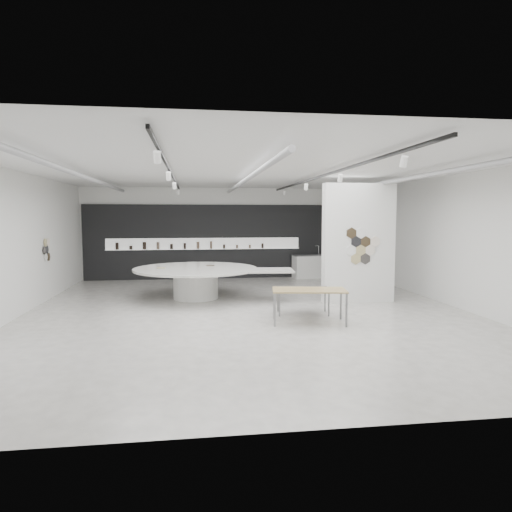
{
  "coord_description": "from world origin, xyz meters",
  "views": [
    {
      "loc": [
        -1.47,
        -12.23,
        2.62
      ],
      "look_at": [
        0.39,
        1.2,
        1.43
      ],
      "focal_mm": 32.0,
      "sensor_mm": 36.0,
      "label": 1
    }
  ],
  "objects": [
    {
      "name": "back_wall_display",
      "position": [
        -0.08,
        6.93,
        1.54
      ],
      "size": [
        11.8,
        0.27,
        3.1
      ],
      "color": "black",
      "rests_on": "ground"
    },
    {
      "name": "sample_table_stone",
      "position": [
        1.43,
        -0.45,
        0.65
      ],
      "size": [
        1.45,
        0.85,
        0.71
      ],
      "rotation": [
        0.0,
        0.0,
        -0.12
      ],
      "color": "slate",
      "rests_on": "ground"
    },
    {
      "name": "sample_table_wood",
      "position": [
        1.33,
        -1.49,
        0.77
      ],
      "size": [
        1.9,
        1.16,
        0.84
      ],
      "rotation": [
        0.0,
        0.0,
        -0.16
      ],
      "color": "#977E4E",
      "rests_on": "ground"
    },
    {
      "name": "room",
      "position": [
        -0.09,
        -0.0,
        2.07
      ],
      "size": [
        12.02,
        14.02,
        3.82
      ],
      "color": "beige",
      "rests_on": "ground"
    },
    {
      "name": "kitchen_counter",
      "position": [
        3.58,
        6.54,
        0.49
      ],
      "size": [
        1.8,
        0.88,
        1.36
      ],
      "rotation": [
        0.0,
        0.0,
        0.12
      ],
      "color": "white",
      "rests_on": "ground"
    },
    {
      "name": "display_island",
      "position": [
        -1.32,
        2.23,
        0.65
      ],
      "size": [
        5.14,
        4.24,
        1.0
      ],
      "rotation": [
        0.0,
        0.0,
        -0.09
      ],
      "color": "white",
      "rests_on": "ground"
    },
    {
      "name": "partition_column",
      "position": [
        3.5,
        1.0,
        1.8
      ],
      "size": [
        2.2,
        0.38,
        3.6
      ],
      "color": "white",
      "rests_on": "ground"
    }
  ]
}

